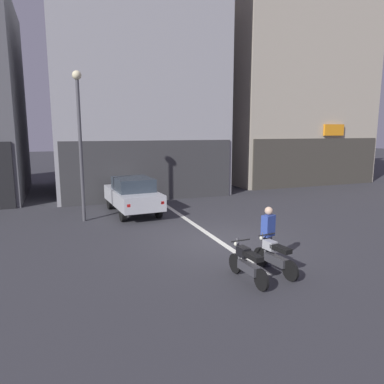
# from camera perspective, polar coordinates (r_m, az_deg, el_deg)

# --- Properties ---
(ground_plane) EXTENTS (120.00, 120.00, 0.00)m
(ground_plane) POSITION_cam_1_polar(r_m,az_deg,el_deg) (12.12, 4.50, -7.98)
(ground_plane) COLOR #333338
(lane_centre_line) EXTENTS (0.20, 18.00, 0.01)m
(lane_centre_line) POSITION_cam_1_polar(r_m,az_deg,el_deg) (17.55, -3.85, -2.37)
(lane_centre_line) COLOR silver
(lane_centre_line) RESTS_ON ground
(building_mid_block) EXTENTS (9.51, 9.41, 13.96)m
(building_mid_block) POSITION_cam_1_polar(r_m,az_deg,el_deg) (23.59, -9.74, 17.62)
(building_mid_block) COLOR #9E9EA3
(building_mid_block) RESTS_ON ground
(building_far_right) EXTENTS (10.29, 7.35, 13.70)m
(building_far_right) POSITION_cam_1_polar(r_m,az_deg,el_deg) (28.28, 15.22, 15.83)
(building_far_right) COLOR #B2A893
(building_far_right) RESTS_ON ground
(car_silver_crossing_near) EXTENTS (2.02, 4.21, 1.64)m
(car_silver_crossing_near) POSITION_cam_1_polar(r_m,az_deg,el_deg) (16.18, -9.50, -0.34)
(car_silver_crossing_near) COLOR black
(car_silver_crossing_near) RESTS_ON ground
(street_lamp) EXTENTS (0.36, 0.36, 6.00)m
(street_lamp) POSITION_cam_1_polar(r_m,az_deg,el_deg) (15.01, -17.59, 9.41)
(street_lamp) COLOR #47474C
(street_lamp) RESTS_ON ground
(motorcycle_black_row_leftmost) EXTENTS (0.55, 1.67, 0.98)m
(motorcycle_black_row_leftmost) POSITION_cam_1_polar(r_m,az_deg,el_deg) (9.05, 8.88, -11.26)
(motorcycle_black_row_leftmost) COLOR black
(motorcycle_black_row_leftmost) RESTS_ON ground
(motorcycle_silver_row_left_mid) EXTENTS (0.55, 1.66, 0.98)m
(motorcycle_silver_row_left_mid) POSITION_cam_1_polar(r_m,az_deg,el_deg) (9.69, 13.10, -9.97)
(motorcycle_silver_row_left_mid) COLOR black
(motorcycle_silver_row_left_mid) RESTS_ON ground
(person_by_motorcycles) EXTENTS (0.41, 0.33, 1.67)m
(person_by_motorcycles) POSITION_cam_1_polar(r_m,az_deg,el_deg) (10.00, 12.07, -6.92)
(person_by_motorcycles) COLOR #23232D
(person_by_motorcycles) RESTS_ON ground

